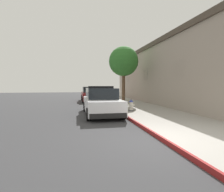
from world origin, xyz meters
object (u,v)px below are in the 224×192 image
Objects in this scene: parked_car_silver_ahead at (91,94)px; street_tree at (124,62)px; fire_hydrant at (131,105)px; police_cruiser at (101,102)px.

parked_car_silver_ahead is 5.80m from street_tree.
parked_car_silver_ahead reaches higher than fire_hydrant.
police_cruiser is at bearing -90.64° from parked_car_silver_ahead.
police_cruiser is 6.37× the size of fire_hydrant.
fire_hydrant is at bearing -78.70° from parked_car_silver_ahead.
police_cruiser reaches higher than fire_hydrant.
police_cruiser is 9.02m from parked_car_silver_ahead.
street_tree is (2.61, 4.74, 3.01)m from police_cruiser.
fire_hydrant is at bearing 3.88° from police_cruiser.
fire_hydrant is 0.15× the size of street_tree.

